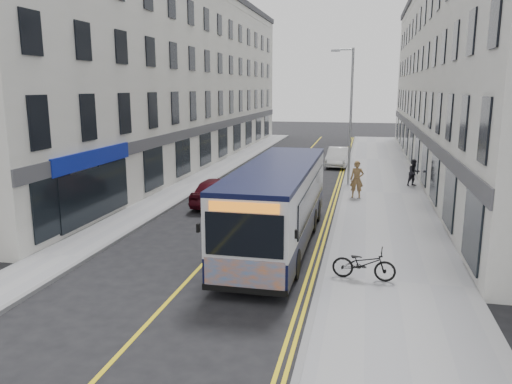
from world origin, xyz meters
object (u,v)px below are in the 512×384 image
at_px(city_bus, 278,202).
at_px(car_maroon, 217,191).
at_px(car_white, 338,157).
at_px(streetlamp, 350,112).
at_px(bicycle, 364,264).
at_px(pedestrian_near, 357,179).
at_px(pedestrian_far, 414,173).

distance_m(city_bus, car_maroon, 7.19).
relative_size(car_white, car_maroon, 0.99).
distance_m(streetlamp, bicycle, 15.73).
bearing_deg(bicycle, city_bus, 50.03).
bearing_deg(streetlamp, car_maroon, -134.12).
distance_m(pedestrian_near, car_maroon, 7.33).
xyz_separation_m(streetlamp, city_bus, (-2.07, -12.19, -2.71)).
bearing_deg(city_bus, car_white, 86.83).
distance_m(city_bus, pedestrian_near, 8.98).
height_order(streetlamp, car_white, streetlamp).
height_order(city_bus, pedestrian_far, city_bus).
relative_size(streetlamp, pedestrian_far, 5.11).
distance_m(streetlamp, car_white, 8.57).
xyz_separation_m(city_bus, car_maroon, (-4.10, 5.83, -0.95)).
bearing_deg(bicycle, car_white, 9.13).
relative_size(city_bus, bicycle, 5.58).
bearing_deg(car_white, pedestrian_near, -79.19).
height_order(streetlamp, bicycle, streetlamp).
bearing_deg(streetlamp, pedestrian_far, 4.20).
bearing_deg(pedestrian_near, city_bus, -103.60).
xyz_separation_m(car_white, car_maroon, (-5.20, -14.04, 0.03)).
relative_size(bicycle, car_white, 0.45).
distance_m(bicycle, pedestrian_near, 11.61).
height_order(pedestrian_far, car_maroon, pedestrian_far).
relative_size(city_bus, car_white, 2.51).
bearing_deg(city_bus, pedestrian_near, 72.48).
height_order(bicycle, car_white, car_white).
distance_m(city_bus, car_white, 19.92).
distance_m(streetlamp, city_bus, 12.66).
relative_size(bicycle, pedestrian_near, 0.98).
bearing_deg(pedestrian_far, car_maroon, -177.20).
distance_m(streetlamp, car_maroon, 9.59).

